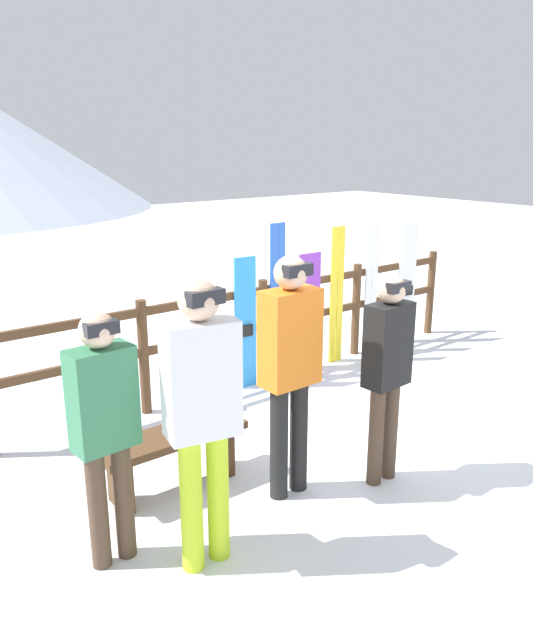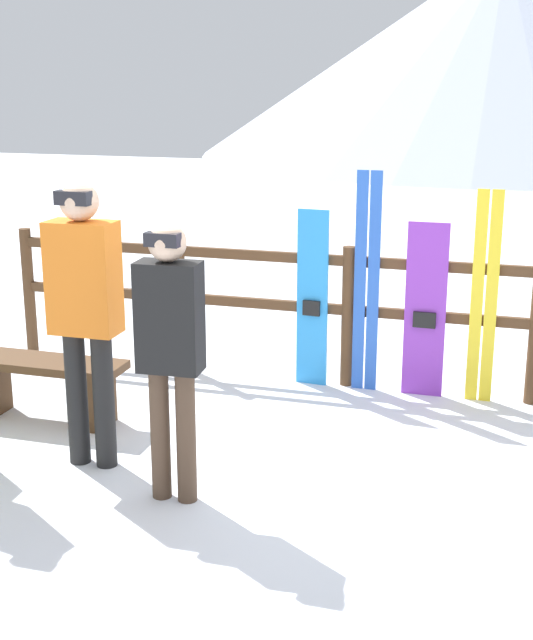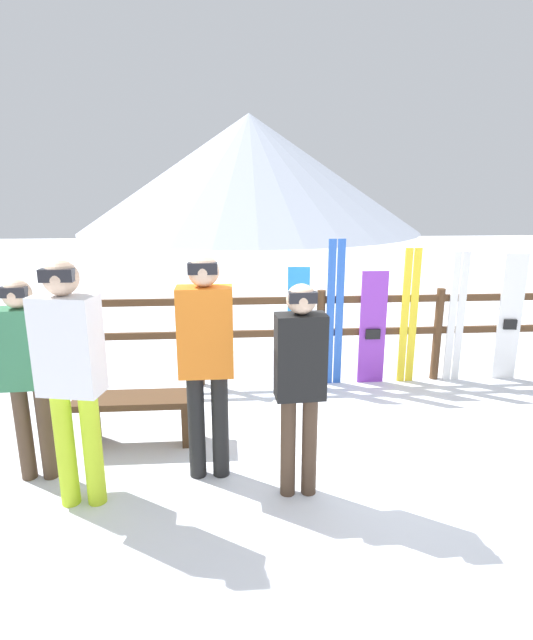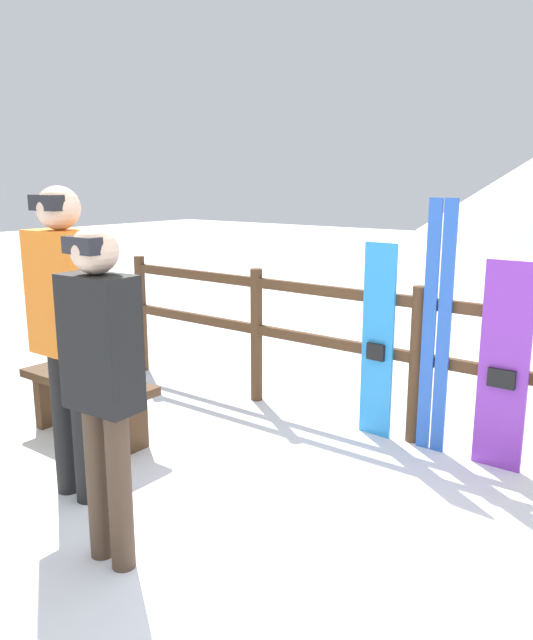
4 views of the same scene
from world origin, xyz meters
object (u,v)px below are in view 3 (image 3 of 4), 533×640
at_px(person_plaid_green, 26,366).
at_px(snowboard_purple, 373,328).
at_px(person_orange, 206,351).
at_px(ski_pair_white, 456,318).
at_px(person_black, 300,374).
at_px(snowboard_blue, 298,327).
at_px(ski_pair_blue, 335,313).
at_px(ski_pair_yellow, 409,317).
at_px(bench, 139,409).
at_px(person_white, 70,367).
at_px(snowboard_white, 510,318).

xyz_separation_m(person_plaid_green, snowboard_purple, (3.24, 1.84, -0.29)).
distance_m(person_orange, ski_pair_white, 3.45).
bearing_deg(ski_pair_white, person_black, -134.69).
relative_size(snowboard_blue, ski_pair_blue, 0.82).
xyz_separation_m(ski_pair_yellow, ski_pair_white, (0.58, 0.00, -0.02)).
bearing_deg(person_orange, bench, 138.34).
xyz_separation_m(person_orange, snowboard_blue, (0.97, 1.90, -0.36)).
distance_m(snowboard_blue, ski_pair_blue, 0.46).
bearing_deg(person_white, person_orange, 18.40).
height_order(person_white, ski_pair_blue, person_white).
xyz_separation_m(person_white, ski_pair_blue, (2.33, 2.21, -0.21)).
bearing_deg(snowboard_blue, person_plaid_green, -142.02).
bearing_deg(person_white, snowboard_blue, 49.28).
height_order(snowboard_purple, snowboard_white, snowboard_white).
height_order(bench, person_white, person_white).
bearing_deg(person_black, ski_pair_white, 45.31).
bearing_deg(ski_pair_white, person_plaid_green, -156.60).
xyz_separation_m(snowboard_blue, snowboard_white, (2.56, 0.00, 0.07)).
bearing_deg(snowboard_purple, snowboard_white, 0.01).
relative_size(bench, person_white, 0.63).
relative_size(person_white, ski_pair_blue, 1.06).
relative_size(bench, ski_pair_white, 0.73).
bearing_deg(person_orange, ski_pair_blue, 53.58).
distance_m(person_orange, snowboard_blue, 2.16).
distance_m(person_orange, ski_pair_yellow, 2.99).
bearing_deg(bench, snowboard_white, 17.40).
distance_m(ski_pair_yellow, snowboard_white, 1.24).
distance_m(person_black, ski_pair_white, 3.11).
relative_size(person_white, snowboard_blue, 1.29).
height_order(person_orange, person_black, person_orange).
bearing_deg(person_orange, snowboard_purple, 45.55).
xyz_separation_m(person_orange, person_plaid_green, (-1.38, 0.06, -0.11)).
height_order(person_white, ski_pair_yellow, person_white).
relative_size(person_black, snowboard_purple, 1.21).
relative_size(snowboard_purple, ski_pair_yellow, 0.84).
height_order(person_plaid_green, ski_pair_white, person_plaid_green).
bearing_deg(person_white, person_black, 0.18).
xyz_separation_m(person_white, snowboard_purple, (2.79, 2.21, -0.40)).
xyz_separation_m(bench, snowboard_white, (4.19, 1.31, 0.44)).
height_order(snowboard_blue, ski_pair_yellow, ski_pair_yellow).
height_order(snowboard_blue, ski_pair_blue, ski_pair_blue).
bearing_deg(person_white, bench, 73.19).
xyz_separation_m(snowboard_purple, snowboard_white, (1.67, 0.00, 0.10)).
relative_size(person_white, snowboard_purple, 1.34).
relative_size(person_orange, person_plaid_green, 1.11).
height_order(bench, person_plaid_green, person_plaid_green).
bearing_deg(ski_pair_white, bench, -159.53).
height_order(ski_pair_yellow, snowboard_white, ski_pair_yellow).
xyz_separation_m(person_black, snowboard_blue, (0.28, 2.20, -0.27)).
distance_m(bench, ski_pair_yellow, 3.27).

